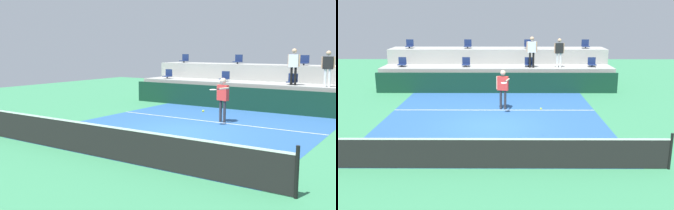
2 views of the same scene
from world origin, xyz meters
The scene contains 19 objects.
ground_plane centered at (0.00, 0.00, 0.00)m, with size 40.00×40.00×0.00m, color #388456.
court_inner_paint centered at (0.00, 1.00, 0.00)m, with size 9.00×10.00×0.01m, color #285693.
court_service_line centered at (0.00, 2.40, 0.01)m, with size 9.00×0.06×0.00m, color white.
tennis_net centered at (0.00, -4.00, 0.50)m, with size 10.48×0.08×1.07m.
sponsor_backboard centered at (0.00, 6.00, 0.55)m, with size 13.00×0.16×1.10m, color #0F3323.
seating_tier_lower centered at (0.00, 7.30, 0.62)m, with size 13.00×1.80×1.25m, color #9E9E99.
seating_tier_upper centered at (0.00, 9.10, 1.05)m, with size 13.00×1.80×2.10m, color #9E9E99.
stadium_chair_lower_far_left centered at (-5.37, 7.23, 1.46)m, with size 0.44×0.40×0.52m.
stadium_chair_lower_left centered at (-1.76, 7.23, 1.46)m, with size 0.44×0.40×0.52m.
stadium_chair_lower_right centered at (1.78, 7.23, 1.46)m, with size 0.44×0.40×0.52m.
stadium_chair_lower_far_right centered at (5.35, 7.23, 1.46)m, with size 0.44×0.40×0.52m.
stadium_chair_upper_far_left centered at (-5.35, 9.03, 2.31)m, with size 0.44×0.40×0.52m.
stadium_chair_upper_left centered at (-1.82, 9.03, 2.31)m, with size 0.44×0.40×0.52m.
stadium_chair_upper_right centered at (1.82, 9.03, 2.31)m, with size 0.44×0.40×0.52m.
stadium_chair_upper_far_right centered at (5.30, 9.03, 2.31)m, with size 0.44×0.40×0.52m.
tennis_player centered at (0.39, 2.55, 1.11)m, with size 0.61×1.31×1.79m.
spectator_in_white centered at (1.92, 6.85, 2.28)m, with size 0.60×0.25×1.70m.
spectator_leaning_on_rail centered at (3.43, 6.85, 2.21)m, with size 0.57×0.24×1.61m.
tennis_ball centered at (1.75, -1.52, 1.12)m, with size 0.07×0.07×0.07m.
Camera 2 is at (0.61, -14.01, 4.45)m, focal length 40.44 mm.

